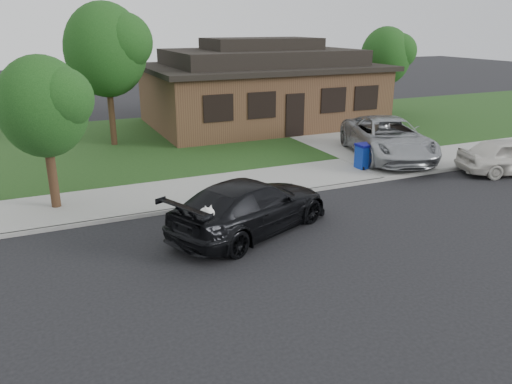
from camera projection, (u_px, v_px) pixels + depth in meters
name	position (u px, v px, depth m)	size (l,w,h in m)	color
ground	(354.00, 231.00, 13.97)	(120.00, 120.00, 0.00)	black
sidewalk	(275.00, 181.00, 18.28)	(60.00, 3.00, 0.12)	gray
curb	(295.00, 193.00, 16.98)	(60.00, 0.12, 0.12)	gray
lawn	(206.00, 137.00, 25.19)	(60.00, 13.00, 0.13)	#193814
driveway	(339.00, 138.00, 24.91)	(4.50, 13.00, 0.14)	gray
sedan	(251.00, 206.00, 13.74)	(5.54, 4.00, 1.49)	black
minivan	(388.00, 138.00, 20.94)	(2.71, 5.89, 1.64)	#A0A3A7
recycling_bin	(364.00, 156.00, 19.50)	(0.59, 0.63, 0.97)	#0E2E9A
house	(261.00, 87.00, 27.80)	(12.60, 8.60, 4.65)	#422B1C
tree_0	(110.00, 48.00, 22.00)	(3.78, 3.60, 6.34)	#332114
tree_1	(389.00, 55.00, 29.91)	(3.15, 3.00, 5.25)	#332114
tree_2	(47.00, 105.00, 14.49)	(2.73, 2.60, 4.59)	#332114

